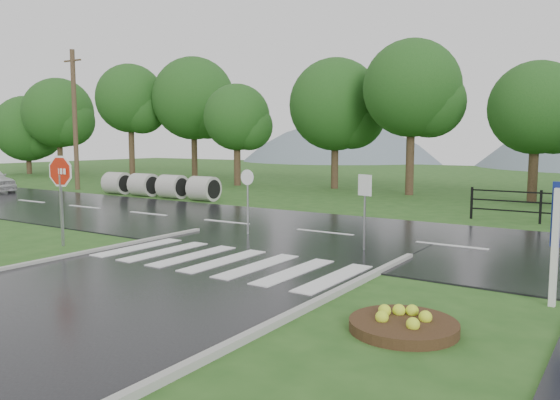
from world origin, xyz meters
The scene contains 10 objects.
ground centered at (0.00, 0.00, 0.00)m, with size 120.00×120.00×0.00m, color #26511B.
main_road centered at (0.00, 10.00, 0.00)m, with size 90.00×8.00×0.04m, color black.
crosswalk centered at (0.00, 5.00, 0.06)m, with size 6.50×2.80×0.02m.
treeline centered at (1.00, 24.00, 0.00)m, with size 83.20×5.20×10.00m.
culvert_pipes centered at (-12.64, 15.00, 0.60)m, with size 7.60×1.20×1.20m.
stop_sign centered at (-5.12, 4.16, 1.88)m, with size 1.20×0.16×2.70m.
flower_bed centered at (5.33, 2.88, 0.13)m, with size 1.69×1.69×0.34m.
reg_sign_small centered at (2.24, 8.09, 1.47)m, with size 0.44×0.16×2.06m.
reg_sign_round centered at (-1.86, 8.42, 1.32)m, with size 0.48×0.06×2.05m.
utility_pole_west centered at (-20.00, 15.50, 4.19)m, with size 1.47×0.27×8.25m.
Camera 1 is at (8.27, -5.01, 2.95)m, focal length 35.00 mm.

